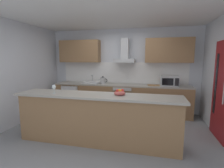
# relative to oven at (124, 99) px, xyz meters

# --- Properties ---
(ground) EXTENTS (5.71, 4.56, 0.02)m
(ground) POSITION_rel_oven_xyz_m (-0.10, -1.43, -0.47)
(ground) COLOR gray
(ceiling) EXTENTS (5.71, 4.56, 0.02)m
(ceiling) POSITION_rel_oven_xyz_m (-0.10, -1.43, 2.15)
(ceiling) COLOR white
(wall_back) EXTENTS (5.71, 0.12, 2.60)m
(wall_back) POSITION_rel_oven_xyz_m (-0.10, 0.41, 0.84)
(wall_back) COLOR silver
(wall_back) RESTS_ON ground
(wall_left) EXTENTS (0.12, 4.56, 2.60)m
(wall_left) POSITION_rel_oven_xyz_m (-2.52, -1.43, 0.84)
(wall_left) COLOR silver
(wall_left) RESTS_ON ground
(backsplash_tile) EXTENTS (4.00, 0.02, 0.66)m
(backsplash_tile) POSITION_rel_oven_xyz_m (-0.10, 0.33, 0.77)
(backsplash_tile) COLOR white
(counter_back) EXTENTS (4.14, 0.60, 0.90)m
(counter_back) POSITION_rel_oven_xyz_m (-0.10, 0.03, -0.01)
(counter_back) COLOR olive
(counter_back) RESTS_ON ground
(counter_island) EXTENTS (3.26, 0.64, 0.99)m
(counter_island) POSITION_rel_oven_xyz_m (-0.19, -2.00, 0.04)
(counter_island) COLOR olive
(counter_island) RESTS_ON ground
(upper_cabinets) EXTENTS (4.09, 0.32, 0.70)m
(upper_cabinets) POSITION_rel_oven_xyz_m (-0.10, 0.18, 1.45)
(upper_cabinets) COLOR olive
(side_door) EXTENTS (0.08, 0.85, 2.05)m
(side_door) POSITION_rel_oven_xyz_m (2.23, -1.19, 0.57)
(side_door) COLOR maroon
(side_door) RESTS_ON ground
(oven) EXTENTS (0.60, 0.62, 0.80)m
(oven) POSITION_rel_oven_xyz_m (0.00, 0.00, 0.00)
(oven) COLOR slate
(oven) RESTS_ON ground
(refrigerator) EXTENTS (0.58, 0.60, 0.85)m
(refrigerator) POSITION_rel_oven_xyz_m (-1.68, -0.00, -0.03)
(refrigerator) COLOR white
(refrigerator) RESTS_ON ground
(microwave) EXTENTS (0.50, 0.38, 0.30)m
(microwave) POSITION_rel_oven_xyz_m (1.32, -0.03, 0.59)
(microwave) COLOR #B7BABC
(microwave) RESTS_ON counter_back
(sink) EXTENTS (0.50, 0.40, 0.26)m
(sink) POSITION_rel_oven_xyz_m (-1.05, 0.01, 0.47)
(sink) COLOR silver
(sink) RESTS_ON counter_back
(kettle) EXTENTS (0.29, 0.15, 0.24)m
(kettle) POSITION_rel_oven_xyz_m (-0.65, -0.03, 0.55)
(kettle) COLOR #B7BABC
(kettle) RESTS_ON counter_back
(range_hood) EXTENTS (0.62, 0.45, 0.72)m
(range_hood) POSITION_rel_oven_xyz_m (0.00, 0.13, 1.33)
(range_hood) COLOR #B7BABC
(wine_glass) EXTENTS (0.08, 0.08, 0.18)m
(wine_glass) POSITION_rel_oven_xyz_m (-1.06, -2.09, 0.65)
(wine_glass) COLOR silver
(wine_glass) RESTS_ON counter_island
(fruit_bowl) EXTENTS (0.22, 0.22, 0.13)m
(fruit_bowl) POSITION_rel_oven_xyz_m (0.25, -1.94, 0.57)
(fruit_bowl) COLOR #B24C47
(fruit_bowl) RESTS_ON counter_island
(chopping_board) EXTENTS (0.38, 0.28, 0.02)m
(chopping_board) POSITION_rel_oven_xyz_m (0.89, -0.02, 0.45)
(chopping_board) COLOR #9E7247
(chopping_board) RESTS_ON counter_back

